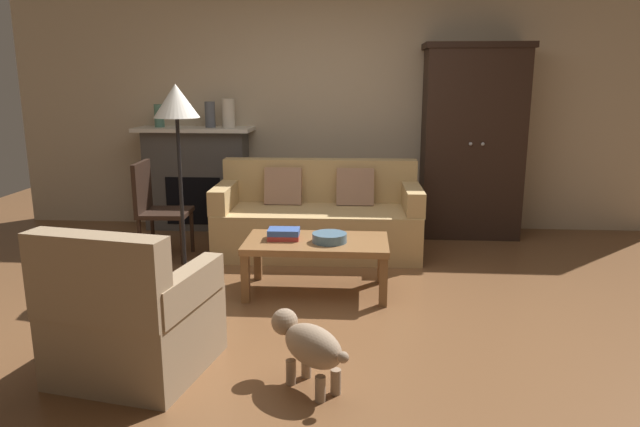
{
  "coord_description": "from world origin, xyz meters",
  "views": [
    {
      "loc": [
        0.27,
        -3.96,
        1.64
      ],
      "look_at": [
        -0.07,
        0.72,
        0.55
      ],
      "focal_mm": 32.84,
      "sensor_mm": 36.0,
      "label": 1
    }
  ],
  "objects_px": {
    "fruit_bowl": "(329,238)",
    "side_chair_wooden": "(155,204)",
    "mantel_vase_jade": "(159,116)",
    "floor_lamp": "(177,113)",
    "couch": "(318,219)",
    "mantel_vase_slate": "(210,115)",
    "book_stack": "(284,234)",
    "armoire": "(472,142)",
    "dog": "(309,345)",
    "armchair_near_left": "(131,320)",
    "fireplace": "(197,177)",
    "coffee_table": "(317,247)",
    "mantel_vase_cream": "(228,113)"
  },
  "relations": [
    {
      "from": "armoire",
      "to": "side_chair_wooden",
      "type": "xyz_separation_m",
      "value": [
        -3.02,
        -1.07,
        -0.48
      ]
    },
    {
      "from": "couch",
      "to": "side_chair_wooden",
      "type": "distance_m",
      "value": 1.52
    },
    {
      "from": "mantel_vase_jade",
      "to": "floor_lamp",
      "type": "relative_size",
      "value": 0.15
    },
    {
      "from": "coffee_table",
      "to": "dog",
      "type": "xyz_separation_m",
      "value": [
        0.07,
        -1.45,
        -0.12
      ]
    },
    {
      "from": "book_stack",
      "to": "fireplace",
      "type": "bearing_deg",
      "value": 122.45
    },
    {
      "from": "fireplace",
      "to": "fruit_bowl",
      "type": "distance_m",
      "value": 2.53
    },
    {
      "from": "mantel_vase_jade",
      "to": "mantel_vase_cream",
      "type": "xyz_separation_m",
      "value": [
        0.76,
        0.0,
        0.03
      ]
    },
    {
      "from": "fireplace",
      "to": "dog",
      "type": "bearing_deg",
      "value": -65.36
    },
    {
      "from": "couch",
      "to": "mantel_vase_slate",
      "type": "height_order",
      "value": "mantel_vase_slate"
    },
    {
      "from": "fruit_bowl",
      "to": "side_chair_wooden",
      "type": "relative_size",
      "value": 0.29
    },
    {
      "from": "fireplace",
      "to": "couch",
      "type": "bearing_deg",
      "value": -30.58
    },
    {
      "from": "dog",
      "to": "book_stack",
      "type": "bearing_deg",
      "value": 102.73
    },
    {
      "from": "fruit_bowl",
      "to": "armchair_near_left",
      "type": "height_order",
      "value": "armchair_near_left"
    },
    {
      "from": "fireplace",
      "to": "armoire",
      "type": "xyz_separation_m",
      "value": [
        2.95,
        -0.08,
        0.43
      ]
    },
    {
      "from": "fruit_bowl",
      "to": "couch",
      "type": "bearing_deg",
      "value": 98.58
    },
    {
      "from": "armchair_near_left",
      "to": "coffee_table",
      "type": "bearing_deg",
      "value": 55.59
    },
    {
      "from": "fireplace",
      "to": "side_chair_wooden",
      "type": "height_order",
      "value": "fireplace"
    },
    {
      "from": "armoire",
      "to": "side_chair_wooden",
      "type": "relative_size",
      "value": 2.2
    },
    {
      "from": "armoire",
      "to": "dog",
      "type": "distance_m",
      "value": 3.66
    },
    {
      "from": "couch",
      "to": "mantel_vase_cream",
      "type": "height_order",
      "value": "mantel_vase_cream"
    },
    {
      "from": "mantel_vase_slate",
      "to": "book_stack",
      "type": "bearing_deg",
      "value": -61.32
    },
    {
      "from": "mantel_vase_slate",
      "to": "armchair_near_left",
      "type": "xyz_separation_m",
      "value": [
        0.36,
        -3.28,
        -0.94
      ]
    },
    {
      "from": "fireplace",
      "to": "armoire",
      "type": "distance_m",
      "value": 2.98
    },
    {
      "from": "coffee_table",
      "to": "armoire",
      "type": "bearing_deg",
      "value": 51.54
    },
    {
      "from": "side_chair_wooden",
      "to": "floor_lamp",
      "type": "height_order",
      "value": "floor_lamp"
    },
    {
      "from": "fireplace",
      "to": "dog",
      "type": "xyz_separation_m",
      "value": [
        1.55,
        -3.38,
        -0.32
      ]
    },
    {
      "from": "couch",
      "to": "side_chair_wooden",
      "type": "relative_size",
      "value": 2.15
    },
    {
      "from": "coffee_table",
      "to": "armchair_near_left",
      "type": "distance_m",
      "value": 1.65
    },
    {
      "from": "side_chair_wooden",
      "to": "mantel_vase_slate",
      "type": "bearing_deg",
      "value": 77.45
    },
    {
      "from": "armoire",
      "to": "armchair_near_left",
      "type": "xyz_separation_m",
      "value": [
        -2.41,
        -3.22,
        -0.68
      ]
    },
    {
      "from": "armchair_near_left",
      "to": "floor_lamp",
      "type": "xyz_separation_m",
      "value": [
        -0.18,
        1.57,
        1.06
      ]
    },
    {
      "from": "mantel_vase_cream",
      "to": "armchair_near_left",
      "type": "distance_m",
      "value": 3.42
    },
    {
      "from": "book_stack",
      "to": "armchair_near_left",
      "type": "xyz_separation_m",
      "value": [
        -0.68,
        -1.37,
        -0.15
      ]
    },
    {
      "from": "fruit_bowl",
      "to": "dog",
      "type": "relative_size",
      "value": 0.57
    },
    {
      "from": "couch",
      "to": "dog",
      "type": "height_order",
      "value": "couch"
    },
    {
      "from": "dog",
      "to": "armoire",
      "type": "bearing_deg",
      "value": 67.05
    },
    {
      "from": "book_stack",
      "to": "armchair_near_left",
      "type": "relative_size",
      "value": 0.28
    },
    {
      "from": "mantel_vase_slate",
      "to": "floor_lamp",
      "type": "relative_size",
      "value": 0.17
    },
    {
      "from": "side_chair_wooden",
      "to": "dog",
      "type": "height_order",
      "value": "side_chair_wooden"
    },
    {
      "from": "mantel_vase_jade",
      "to": "floor_lamp",
      "type": "xyz_separation_m",
      "value": [
        0.74,
        -1.71,
        0.13
      ]
    },
    {
      "from": "fruit_bowl",
      "to": "coffee_table",
      "type": "bearing_deg",
      "value": 155.46
    },
    {
      "from": "fruit_bowl",
      "to": "book_stack",
      "type": "xyz_separation_m",
      "value": [
        -0.36,
        0.06,
        0.01
      ]
    },
    {
      "from": "armoire",
      "to": "coffee_table",
      "type": "distance_m",
      "value": 2.45
    },
    {
      "from": "mantel_vase_cream",
      "to": "mantel_vase_jade",
      "type": "bearing_deg",
      "value": 180.0
    },
    {
      "from": "mantel_vase_slate",
      "to": "armchair_near_left",
      "type": "relative_size",
      "value": 0.3
    },
    {
      "from": "couch",
      "to": "mantel_vase_slate",
      "type": "xyz_separation_m",
      "value": [
        -1.23,
        0.81,
        0.94
      ]
    },
    {
      "from": "floor_lamp",
      "to": "mantel_vase_jade",
      "type": "bearing_deg",
      "value": 113.54
    },
    {
      "from": "mantel_vase_jade",
      "to": "side_chair_wooden",
      "type": "relative_size",
      "value": 0.27
    },
    {
      "from": "armchair_near_left",
      "to": "book_stack",
      "type": "bearing_deg",
      "value": 63.76
    },
    {
      "from": "armoire",
      "to": "armchair_near_left",
      "type": "distance_m",
      "value": 4.08
    }
  ]
}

